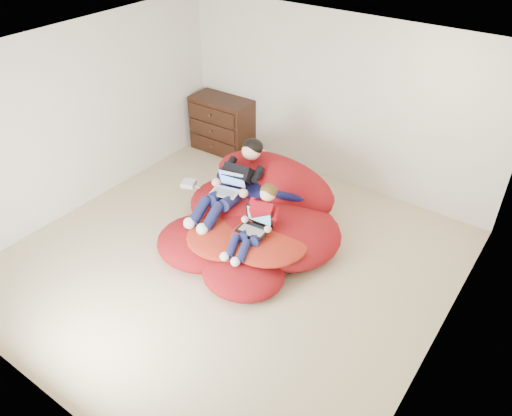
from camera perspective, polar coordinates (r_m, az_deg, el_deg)
The scene contains 9 objects.
room_shell at distance 6.12m, azimuth -3.00°, elevation -4.41°, with size 5.10×5.10×2.77m.
dresser at distance 8.48m, azimuth -3.91°, elevation 9.47°, with size 1.03×0.58×0.92m.
beanbag_pile at distance 6.54m, azimuth 0.10°, elevation -0.86°, with size 2.25×2.35×0.87m.
cream_pillow at distance 7.13m, azimuth 0.16°, elevation 5.73°, with size 0.46×0.29×0.29m, color white.
older_boy at distance 6.52m, azimuth -2.43°, elevation 3.33°, with size 0.44×1.41×0.76m.
younger_boy at distance 5.90m, azimuth 0.19°, elevation -1.21°, with size 0.36×0.93×0.66m.
laptop_white at distance 6.44m, azimuth -3.22°, elevation 2.50°, with size 0.39×0.39×0.25m.
laptop_black at distance 5.91m, azimuth -0.05°, elevation -1.82°, with size 0.37×0.31×0.26m.
power_adapter at distance 6.98m, azimuth -7.69°, elevation 2.78°, with size 0.18×0.18×0.07m, color silver.
Camera 1 is at (3.01, -3.66, 4.09)m, focal length 35.00 mm.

